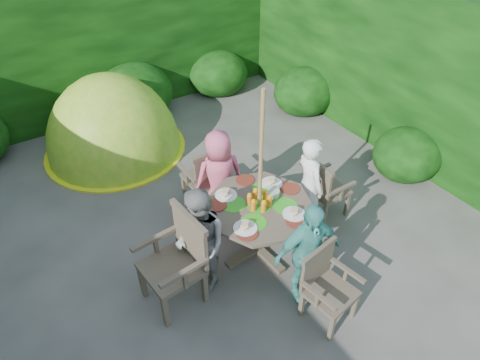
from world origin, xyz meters
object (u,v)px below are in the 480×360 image
patio_table (259,212)px  garden_chair_front (326,285)px  child_front (307,253)px  garden_chair_right (324,187)px  child_left (201,242)px  garden_chair_left (178,259)px  child_right (309,185)px  child_back (219,177)px  parasol_pole (260,181)px  dome_tent (117,150)px  garden_chair_back (207,176)px

patio_table → garden_chair_front: (0.06, -1.10, -0.18)m
child_front → garden_chair_right: bearing=50.3°
child_left → garden_chair_left: bearing=-83.1°
garden_chair_front → child_right: size_ratio=0.64×
child_back → parasol_pole: bearing=105.3°
child_right → child_front: 1.13m
child_back → dome_tent: 2.47m
child_front → dome_tent: (-0.73, 3.89, -0.65)m
dome_tent → child_front: bearing=-79.4°
child_back → dome_tent: (-0.63, 2.29, -0.66)m
dome_tent → garden_chair_back: bearing=-73.2°
garden_chair_right → child_back: (-1.15, 0.72, 0.19)m
garden_chair_left → garden_chair_back: (1.01, 1.16, -0.07)m
patio_table → dome_tent: size_ratio=0.53×
garden_chair_back → garden_chair_front: size_ratio=1.09×
garden_chair_right → child_front: (-1.05, -0.88, 0.18)m
child_right → garden_chair_back: bearing=48.5°
patio_table → child_front: bearing=-86.6°
garden_chair_front → child_right: (0.73, 1.16, 0.21)m
child_front → dome_tent: bearing=111.2°
garden_chair_back → child_back: bearing=94.0°
garden_chair_left → child_left: (0.29, 0.02, 0.09)m
garden_chair_back → garden_chair_front: garden_chair_back is taller
parasol_pole → child_back: (-0.05, 0.80, -0.44)m
garden_chair_right → child_right: bearing=94.8°
dome_tent → child_left: bearing=-92.3°
garden_chair_front → child_right: bearing=48.2°
child_left → garden_chair_back: bearing=151.5°
parasol_pole → child_back: 0.91m
patio_table → parasol_pole: (-0.00, -0.00, 0.47)m
parasol_pole → garden_chair_back: 1.26m
child_front → dome_tent: size_ratio=0.50×
child_right → child_back: 1.13m
garden_chair_right → garden_chair_front: bearing=138.8°
garden_chair_front → parasol_pole: bearing=84.0°
patio_table → child_front: (0.05, -0.80, 0.02)m
patio_table → parasol_pole: bearing=-163.5°
garden_chair_back → child_left: size_ratio=0.70×
parasol_pole → garden_chair_back: bearing=94.0°
garden_chair_right → garden_chair_left: (-2.18, -0.14, 0.10)m
garden_chair_left → child_back: child_back is taller
garden_chair_left → child_right: bearing=88.4°
garden_chair_left → child_front: child_front is taller
parasol_pole → child_right: (0.80, 0.05, -0.44)m
garden_chair_back → dome_tent: 2.14m
garden_chair_left → dome_tent: dome_tent is taller
patio_table → child_back: bearing=94.0°
patio_table → garden_chair_right: (1.10, 0.08, -0.17)m
dome_tent → garden_chair_right: bearing=-59.5°
child_right → dome_tent: 3.44m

